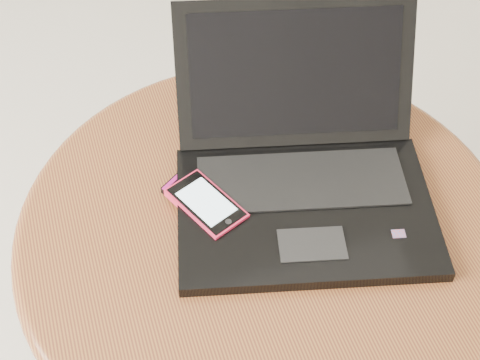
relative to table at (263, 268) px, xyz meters
name	(u,v)px	position (x,y,z in m)	size (l,w,h in m)	color
table	(263,268)	(0.00, 0.00, 0.00)	(0.65, 0.65, 0.52)	#5A3417
laptop	(302,170)	(0.06, 0.04, 0.15)	(0.39, 0.39, 0.20)	black
phone_black	(207,196)	(-0.06, 0.06, 0.12)	(0.11, 0.12, 0.01)	black
phone_pink	(206,205)	(-0.07, 0.03, 0.13)	(0.09, 0.12, 0.01)	#E32348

